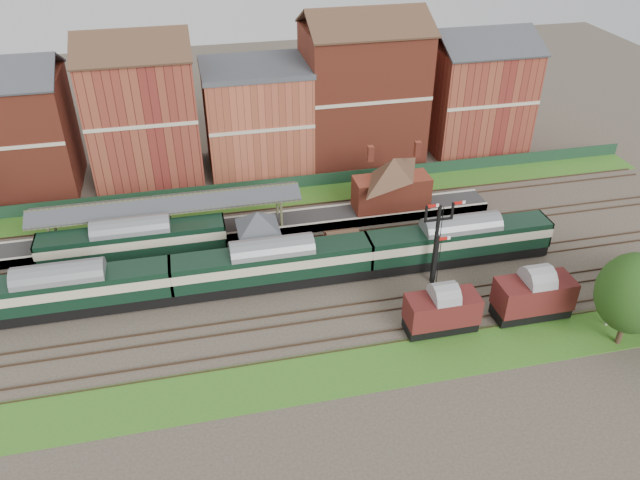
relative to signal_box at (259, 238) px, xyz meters
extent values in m
plane|color=#473D33|center=(3.00, -3.25, -3.19)|extent=(160.00, 160.00, 0.00)
cube|color=#2D6619|center=(3.00, 12.75, -3.16)|extent=(90.00, 4.50, 0.06)
cube|color=#2D6619|center=(3.00, -15.25, -3.16)|extent=(90.00, 5.00, 0.06)
cube|color=#193823|center=(3.00, 14.75, -2.44)|extent=(90.00, 0.12, 1.50)
cube|color=#2D2D2D|center=(-2.00, 6.50, -2.69)|extent=(55.00, 3.40, 1.00)
cube|color=#57684A|center=(0.00, 0.00, -1.99)|extent=(3.40, 3.20, 2.40)
cube|color=#49492D|center=(0.00, 0.00, 0.21)|extent=(3.60, 3.40, 2.00)
pyramid|color=#383A3F|center=(0.00, 0.00, 2.01)|extent=(5.40, 5.40, 1.60)
cube|color=maroon|center=(8.00, 0.00, -2.09)|extent=(3.00, 2.40, 2.20)
cube|color=#4C3323|center=(8.00, -0.65, -0.64)|extent=(3.20, 1.34, 0.79)
cube|color=#4C3323|center=(8.00, 0.65, -0.64)|extent=(3.20, 1.34, 0.79)
cube|color=maroon|center=(15.00, 6.50, -0.44)|extent=(8.00, 3.00, 3.50)
pyramid|color=#4C3323|center=(15.00, 6.50, 2.41)|extent=(8.10, 8.10, 2.20)
cube|color=maroon|center=(12.50, 6.50, 2.91)|extent=(0.60, 0.60, 1.60)
cube|color=maroon|center=(17.50, 6.50, 2.91)|extent=(0.60, 0.60, 1.60)
cube|color=#49492D|center=(-19.00, 5.20, -0.49)|extent=(0.22, 0.22, 3.40)
cube|color=#49492D|center=(3.00, 7.80, -0.49)|extent=(0.22, 0.22, 3.40)
cube|color=#383A3F|center=(-8.00, 5.55, 1.41)|extent=(26.00, 1.99, 0.90)
cube|color=#383A3F|center=(-8.00, 7.45, 1.41)|extent=(26.00, 1.99, 0.90)
cube|color=#49492D|center=(-8.00, 6.50, 1.79)|extent=(26.00, 0.20, 0.20)
cube|color=black|center=(15.00, -5.75, 0.81)|extent=(0.25, 0.25, 8.00)
cube|color=black|center=(15.00, -5.75, 3.41)|extent=(2.60, 0.18, 0.18)
cube|color=#B2140F|center=(14.35, -5.75, 4.86)|extent=(1.10, 0.08, 0.25)
cube|color=#B2140F|center=(16.75, -5.75, 4.86)|extent=(1.10, 0.08, 0.25)
cube|color=black|center=(13.00, -10.25, 0.81)|extent=(0.25, 0.25, 8.00)
cube|color=#B2140F|center=(13.55, -10.25, 4.51)|extent=(1.10, 0.08, 0.25)
cube|color=beige|center=(27.00, -14.75, 0.31)|extent=(0.22, 0.22, 7.00)
cube|color=beige|center=(27.00, -14.75, 3.61)|extent=(2.60, 0.15, 0.15)
cube|color=maroon|center=(-25.00, 21.75, 3.31)|extent=(14.00, 10.00, 13.00)
cube|color=maroon|center=(-10.00, 21.75, 4.31)|extent=(12.00, 10.00, 15.00)
cube|color=#AD5138|center=(3.00, 21.75, 2.81)|extent=(12.00, 10.00, 12.00)
cube|color=maroon|center=(16.00, 21.75, 4.81)|extent=(14.00, 10.00, 16.00)
cube|color=maroon|center=(31.00, 21.75, 3.31)|extent=(12.00, 10.00, 13.00)
cube|color=black|center=(-16.95, -3.25, -2.49)|extent=(17.73, 2.48, 1.08)
cube|color=black|center=(-16.95, -3.25, -0.67)|extent=(17.73, 2.76, 2.56)
cube|color=beige|center=(-16.95, -3.25, -0.36)|extent=(17.75, 2.80, 0.89)
cube|color=slate|center=(-16.95, -3.25, 0.76)|extent=(17.73, 2.76, 0.59)
cube|color=black|center=(0.78, -3.25, -2.49)|extent=(17.73, 2.48, 1.08)
cube|color=black|center=(0.78, -3.25, -0.67)|extent=(17.73, 2.76, 2.56)
cube|color=beige|center=(0.78, -3.25, -0.36)|extent=(17.75, 2.80, 0.89)
cube|color=slate|center=(0.78, -3.25, 0.76)|extent=(17.73, 2.76, 0.59)
cube|color=black|center=(18.50, -3.25, -2.49)|extent=(17.73, 2.48, 1.08)
cube|color=black|center=(18.50, -3.25, -0.67)|extent=(17.73, 2.76, 2.56)
cube|color=beige|center=(18.50, -3.25, -0.36)|extent=(17.75, 2.80, 0.89)
cube|color=slate|center=(18.50, -3.25, 0.76)|extent=(17.73, 2.76, 0.59)
cube|color=black|center=(-11.44, 3.25, -2.51)|extent=(17.22, 2.41, 1.05)
cube|color=black|center=(-11.44, 3.25, -0.74)|extent=(17.22, 2.68, 2.49)
cube|color=beige|center=(-11.44, 3.25, -0.44)|extent=(17.24, 2.72, 0.86)
cube|color=slate|center=(-11.44, 3.25, 0.65)|extent=(17.22, 2.68, 0.57)
cube|color=black|center=(13.22, -12.25, -2.59)|extent=(5.89, 2.17, 0.88)
cube|color=#4E1816|center=(13.22, -12.25, -0.97)|extent=(5.89, 2.55, 2.36)
cube|color=gray|center=(13.22, -12.25, 0.33)|extent=(5.89, 2.55, 0.43)
cube|color=black|center=(21.33, -12.25, -2.55)|extent=(6.41, 2.36, 0.96)
cube|color=#4E1816|center=(21.33, -12.25, -0.79)|extent=(6.41, 2.78, 2.56)
cube|color=gray|center=(21.33, -12.25, 0.62)|extent=(6.41, 2.78, 0.47)
cylinder|color=#382619|center=(26.62, -16.90, -1.25)|extent=(0.44, 0.44, 3.89)
ellipsoid|color=#133F12|center=(26.62, -16.90, 1.86)|extent=(5.72, 5.72, 6.58)
camera|label=1|loc=(-5.04, -48.39, 31.14)|focal=35.00mm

